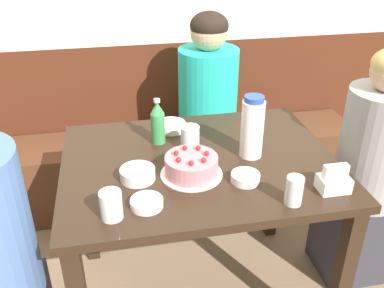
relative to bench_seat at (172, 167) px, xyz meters
The scene contains 15 objects.
bench_seat is the anchor object (origin of this frame).
dining_table 0.94m from the bench_seat, 90.00° to the right, with size 1.10×0.84×0.77m.
birthday_cake 1.10m from the bench_seat, 93.28° to the right, with size 0.24×0.24×0.10m.
water_pitcher 1.09m from the bench_seat, 75.57° to the right, with size 0.09×0.09×0.26m.
soju_bottle 0.92m from the bench_seat, 102.55° to the right, with size 0.06×0.06×0.20m.
napkin_holder 1.34m from the bench_seat, 69.21° to the right, with size 0.11×0.08×0.11m.
bowl_soup_white 1.11m from the bench_seat, 105.58° to the right, with size 0.13×0.13×0.04m.
bowl_rice_small 0.78m from the bench_seat, 97.78° to the right, with size 0.14×0.14×0.03m.
bowl_side_dish 1.25m from the bench_seat, 102.39° to the right, with size 0.11×0.11×0.03m.
bowl_sauce_shallow 1.17m from the bench_seat, 82.41° to the right, with size 0.11×0.11×0.03m.
glass_water_tall 1.33m from the bench_seat, 107.57° to the right, with size 0.07×0.07×0.10m.
glass_tumbler_short 1.34m from the bench_seat, 77.73° to the right, with size 0.06×0.06×0.10m.
glass_shot_small 0.94m from the bench_seat, 91.52° to the right, with size 0.08×0.08×0.10m.
person_teal_shirt 0.43m from the bench_seat, 38.04° to the right, with size 0.32×0.34×1.21m.
person_grey_tee 1.18m from the bench_seat, 44.66° to the right, with size 0.34×0.31×1.17m.
Camera 1 is at (-0.32, -1.45, 1.66)m, focal length 40.00 mm.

